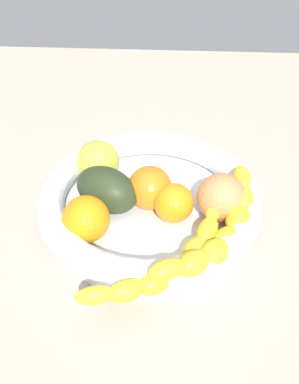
% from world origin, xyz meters
% --- Properties ---
extents(kitchen_counter, '(1.20, 1.20, 0.03)m').
position_xyz_m(kitchen_counter, '(0.00, 0.00, 0.01)').
color(kitchen_counter, '#B8AB9A').
rests_on(kitchen_counter, ground).
extents(fruit_bowl, '(0.31, 0.31, 0.06)m').
position_xyz_m(fruit_bowl, '(0.00, 0.00, 0.06)').
color(fruit_bowl, white).
rests_on(fruit_bowl, kitchen_counter).
extents(banana_draped_left, '(0.22, 0.14, 0.06)m').
position_xyz_m(banana_draped_left, '(0.07, 0.10, 0.08)').
color(banana_draped_left, yellow).
rests_on(banana_draped_left, fruit_bowl).
extents(banana_draped_right, '(0.19, 0.18, 0.04)m').
position_xyz_m(banana_draped_right, '(0.12, 0.03, 0.07)').
color(banana_draped_right, yellow).
rests_on(banana_draped_right, fruit_bowl).
extents(orange_front, '(0.06, 0.06, 0.06)m').
position_xyz_m(orange_front, '(0.06, -0.08, 0.08)').
color(orange_front, orange).
rests_on(orange_front, fruit_bowl).
extents(orange_mid_left, '(0.06, 0.06, 0.06)m').
position_xyz_m(orange_mid_left, '(-0.01, 0.00, 0.08)').
color(orange_mid_left, orange).
rests_on(orange_mid_left, fruit_bowl).
extents(orange_mid_right, '(0.06, 0.06, 0.06)m').
position_xyz_m(orange_mid_right, '(0.02, 0.03, 0.08)').
color(orange_mid_right, orange).
rests_on(orange_mid_right, fruit_bowl).
extents(avocado_dark, '(0.10, 0.11, 0.06)m').
position_xyz_m(avocado_dark, '(-0.00, -0.06, 0.08)').
color(avocado_dark, '#2D3B21').
rests_on(avocado_dark, fruit_bowl).
extents(peach_blush, '(0.07, 0.07, 0.07)m').
position_xyz_m(peach_blush, '(0.01, 0.10, 0.08)').
color(peach_blush, '#E69256').
rests_on(peach_blush, fruit_bowl).
extents(apple_yellow, '(0.06, 0.06, 0.06)m').
position_xyz_m(apple_yellow, '(-0.06, -0.08, 0.08)').
color(apple_yellow, '#D4CE41').
rests_on(apple_yellow, fruit_bowl).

